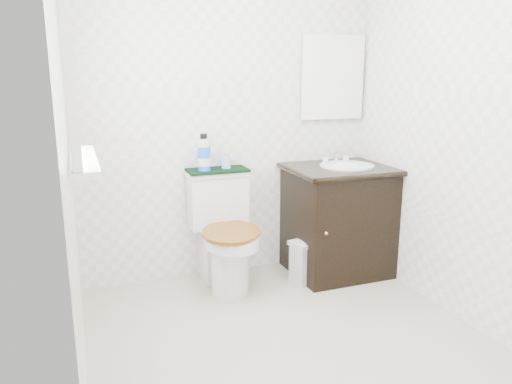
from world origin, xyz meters
TOP-DOWN VIEW (x-y plane):
  - floor at (0.00, 0.00)m, footprint 2.40×2.40m
  - wall_back at (0.00, 1.20)m, footprint 2.40×0.00m
  - wall_front at (0.00, -1.20)m, footprint 2.40×0.00m
  - wall_left at (-1.10, 0.00)m, footprint 0.00×2.40m
  - wall_right at (1.10, 0.00)m, footprint 0.00×2.40m
  - window at (-1.07, 0.25)m, footprint 0.02×0.70m
  - mirror at (0.82, 1.18)m, footprint 0.50×0.02m
  - toilet at (-0.13, 0.97)m, footprint 0.49×0.68m
  - vanity at (0.77, 0.90)m, footprint 0.76×0.65m
  - trash_bin at (0.44, 0.80)m, footprint 0.25×0.22m
  - towel at (-0.13, 1.09)m, footprint 0.43×0.22m
  - mouthwash_bottle at (-0.23, 1.07)m, footprint 0.09×0.09m
  - cup at (-0.06, 1.10)m, footprint 0.07×0.07m
  - soap_bar at (0.70, 1.00)m, footprint 0.06×0.04m

SIDE VIEW (x-z plane):
  - floor at x=0.00m, z-range 0.00..0.00m
  - trash_bin at x=0.44m, z-range 0.00..0.31m
  - toilet at x=-0.13m, z-range -0.05..0.76m
  - vanity at x=0.77m, z-range -0.03..0.89m
  - towel at x=-0.13m, z-range 0.81..0.82m
  - soap_bar at x=0.70m, z-range 0.82..0.84m
  - cup at x=-0.06m, z-range 0.82..0.91m
  - mouthwash_bottle at x=-0.23m, z-range 0.81..1.07m
  - wall_back at x=0.00m, z-range 0.00..2.40m
  - wall_front at x=0.00m, z-range 0.00..2.40m
  - wall_left at x=-1.10m, z-range 0.00..2.40m
  - wall_right at x=1.10m, z-range 0.00..2.40m
  - mirror at x=0.82m, z-range 1.15..1.75m
  - window at x=-1.07m, z-range 1.10..2.00m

